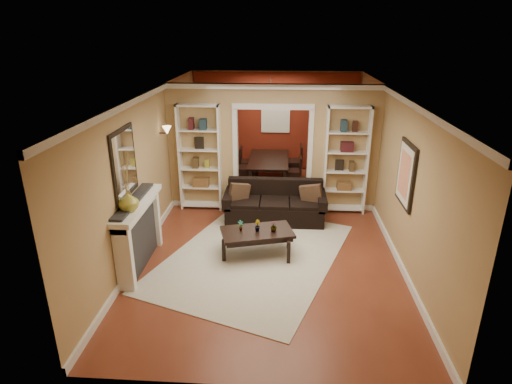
# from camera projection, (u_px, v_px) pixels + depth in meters

# --- Properties ---
(floor) EXTENTS (8.00, 8.00, 0.00)m
(floor) POSITION_uv_depth(u_px,v_px,m) (270.00, 230.00, 8.52)
(floor) COLOR brown
(floor) RESTS_ON ground
(ceiling) EXTENTS (8.00, 8.00, 0.00)m
(ceiling) POSITION_uv_depth(u_px,v_px,m) (272.00, 92.00, 7.55)
(ceiling) COLOR white
(ceiling) RESTS_ON ground
(wall_back) EXTENTS (8.00, 0.00, 8.00)m
(wall_back) POSITION_uv_depth(u_px,v_px,m) (275.00, 121.00, 11.76)
(wall_back) COLOR tan
(wall_back) RESTS_ON ground
(wall_front) EXTENTS (8.00, 0.00, 8.00)m
(wall_front) POSITION_uv_depth(u_px,v_px,m) (258.00, 284.00, 4.31)
(wall_front) COLOR tan
(wall_front) RESTS_ON ground
(wall_left) EXTENTS (0.00, 8.00, 8.00)m
(wall_left) POSITION_uv_depth(u_px,v_px,m) (153.00, 163.00, 8.17)
(wall_left) COLOR tan
(wall_left) RESTS_ON ground
(wall_right) EXTENTS (0.00, 8.00, 8.00)m
(wall_right) POSITION_uv_depth(u_px,v_px,m) (392.00, 167.00, 7.90)
(wall_right) COLOR tan
(wall_right) RESTS_ON ground
(partition_wall) EXTENTS (4.50, 0.15, 2.70)m
(partition_wall) POSITION_uv_depth(u_px,v_px,m) (273.00, 148.00, 9.15)
(partition_wall) COLOR tan
(partition_wall) RESTS_ON floor
(red_back_panel) EXTENTS (4.44, 0.04, 2.64)m
(red_back_panel) POSITION_uv_depth(u_px,v_px,m) (275.00, 123.00, 11.74)
(red_back_panel) COLOR maroon
(red_back_panel) RESTS_ON floor
(dining_window) EXTENTS (0.78, 0.03, 0.98)m
(dining_window) POSITION_uv_depth(u_px,v_px,m) (276.00, 115.00, 11.62)
(dining_window) COLOR #8CA5CC
(dining_window) RESTS_ON wall_back
(area_rug) EXTENTS (3.81, 4.44, 0.01)m
(area_rug) POSITION_uv_depth(u_px,v_px,m) (254.00, 256.00, 7.53)
(area_rug) COLOR beige
(area_rug) RESTS_ON floor
(sofa) EXTENTS (2.08, 0.90, 0.81)m
(sofa) POSITION_uv_depth(u_px,v_px,m) (275.00, 202.00, 8.79)
(sofa) COLOR black
(sofa) RESTS_ON floor
(pillow_left) EXTENTS (0.42, 0.31, 0.42)m
(pillow_left) POSITION_uv_depth(u_px,v_px,m) (239.00, 193.00, 8.74)
(pillow_left) COLOR brown
(pillow_left) RESTS_ON sofa
(pillow_right) EXTENTS (0.45, 0.24, 0.43)m
(pillow_right) POSITION_uv_depth(u_px,v_px,m) (311.00, 194.00, 8.65)
(pillow_right) COLOR brown
(pillow_right) RESTS_ON sofa
(coffee_table) EXTENTS (1.36, 0.97, 0.46)m
(coffee_table) POSITION_uv_depth(u_px,v_px,m) (257.00, 243.00, 7.51)
(coffee_table) COLOR black
(coffee_table) RESTS_ON floor
(plant_left) EXTENTS (0.12, 0.11, 0.19)m
(plant_left) POSITION_uv_depth(u_px,v_px,m) (241.00, 226.00, 7.41)
(plant_left) COLOR #336626
(plant_left) RESTS_ON coffee_table
(plant_center) EXTENTS (0.12, 0.14, 0.20)m
(plant_center) POSITION_uv_depth(u_px,v_px,m) (257.00, 226.00, 7.39)
(plant_center) COLOR #336626
(plant_center) RESTS_ON coffee_table
(plant_right) EXTENTS (0.12, 0.12, 0.20)m
(plant_right) POSITION_uv_depth(u_px,v_px,m) (274.00, 226.00, 7.37)
(plant_right) COLOR #336626
(plant_right) RESTS_ON coffee_table
(bookshelf_left) EXTENTS (0.90, 0.30, 2.30)m
(bookshelf_left) POSITION_uv_depth(u_px,v_px,m) (200.00, 158.00, 9.16)
(bookshelf_left) COLOR white
(bookshelf_left) RESTS_ON floor
(bookshelf_right) EXTENTS (0.90, 0.30, 2.30)m
(bookshelf_right) POSITION_uv_depth(u_px,v_px,m) (346.00, 161.00, 8.97)
(bookshelf_right) COLOR white
(bookshelf_right) RESTS_ON floor
(fireplace) EXTENTS (0.32, 1.70, 1.16)m
(fireplace) POSITION_uv_depth(u_px,v_px,m) (141.00, 234.00, 7.04)
(fireplace) COLOR white
(fireplace) RESTS_ON floor
(vase) EXTENTS (0.40, 0.40, 0.32)m
(vase) POSITION_uv_depth(u_px,v_px,m) (128.00, 201.00, 6.44)
(vase) COLOR olive
(vase) RESTS_ON fireplace
(mirror) EXTENTS (0.03, 0.95, 1.10)m
(mirror) POSITION_uv_depth(u_px,v_px,m) (124.00, 163.00, 6.61)
(mirror) COLOR silver
(mirror) RESTS_ON wall_left
(wall_sconce) EXTENTS (0.18, 0.18, 0.22)m
(wall_sconce) POSITION_uv_depth(u_px,v_px,m) (164.00, 132.00, 8.51)
(wall_sconce) COLOR #FFE0A5
(wall_sconce) RESTS_ON wall_left
(framed_art) EXTENTS (0.04, 0.85, 1.05)m
(framed_art) POSITION_uv_depth(u_px,v_px,m) (406.00, 174.00, 6.90)
(framed_art) COLOR black
(framed_art) RESTS_ON wall_right
(dining_table) EXTENTS (1.80, 1.01, 0.63)m
(dining_table) POSITION_uv_depth(u_px,v_px,m) (270.00, 170.00, 11.03)
(dining_table) COLOR black
(dining_table) RESTS_ON floor
(dining_chair_nw) EXTENTS (0.60, 0.60, 0.93)m
(dining_chair_nw) POSITION_uv_depth(u_px,v_px,m) (248.00, 168.00, 10.73)
(dining_chair_nw) COLOR black
(dining_chair_nw) RESTS_ON floor
(dining_chair_ne) EXTENTS (0.52, 0.52, 0.81)m
(dining_chair_ne) POSITION_uv_depth(u_px,v_px,m) (292.00, 171.00, 10.69)
(dining_chair_ne) COLOR black
(dining_chair_ne) RESTS_ON floor
(dining_chair_sw) EXTENTS (0.47, 0.47, 0.87)m
(dining_chair_sw) POSITION_uv_depth(u_px,v_px,m) (250.00, 162.00, 11.30)
(dining_chair_sw) COLOR black
(dining_chair_sw) RESTS_ON floor
(dining_chair_se) EXTENTS (0.61, 0.61, 0.95)m
(dining_chair_se) POSITION_uv_depth(u_px,v_px,m) (291.00, 162.00, 11.22)
(dining_chair_se) COLOR black
(dining_chair_se) RESTS_ON floor
(chandelier) EXTENTS (0.50, 0.50, 0.30)m
(chandelier) POSITION_uv_depth(u_px,v_px,m) (275.00, 105.00, 10.31)
(chandelier) COLOR #3F231C
(chandelier) RESTS_ON ceiling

